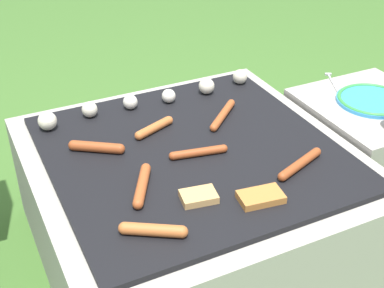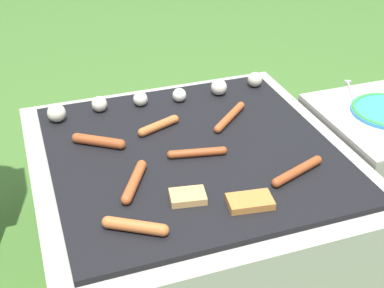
% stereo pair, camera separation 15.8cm
% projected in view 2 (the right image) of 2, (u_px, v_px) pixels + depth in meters
% --- Properties ---
extents(ground_plane, '(14.00, 14.00, 0.00)m').
position_uv_depth(ground_plane, '(192.00, 250.00, 1.81)').
color(ground_plane, '#3D6628').
extents(grill, '(0.94, 0.94, 0.41)m').
position_uv_depth(grill, '(192.00, 204.00, 1.70)').
color(grill, '#9E998E').
rests_on(grill, ground_plane).
extents(side_ledge, '(0.43, 0.46, 0.41)m').
position_uv_depth(side_ledge, '(378.00, 164.00, 1.89)').
color(side_ledge, '#9E998E').
rests_on(side_ledge, ground_plane).
extents(sausage_front_center, '(0.16, 0.15, 0.03)m').
position_uv_depth(sausage_front_center, '(230.00, 117.00, 1.74)').
color(sausage_front_center, '#A34C23').
rests_on(sausage_front_center, grill).
extents(sausage_back_left, '(0.19, 0.09, 0.03)m').
position_uv_depth(sausage_back_left, '(297.00, 171.00, 1.48)').
color(sausage_back_left, '#93421E').
rests_on(sausage_back_left, grill).
extents(sausage_mid_left, '(0.11, 0.17, 0.03)m').
position_uv_depth(sausage_mid_left, '(134.00, 182.00, 1.43)').
color(sausage_mid_left, '#A34C23').
rests_on(sausage_mid_left, grill).
extents(sausage_back_right, '(0.15, 0.11, 0.03)m').
position_uv_depth(sausage_back_right, '(98.00, 141.00, 1.61)').
color(sausage_back_right, '#93421E').
rests_on(sausage_back_right, grill).
extents(sausage_back_center, '(0.15, 0.10, 0.03)m').
position_uv_depth(sausage_back_center, '(135.00, 226.00, 1.28)').
color(sausage_back_center, '#B7602D').
rests_on(sausage_back_center, grill).
extents(sausage_front_left, '(0.18, 0.05, 0.02)m').
position_uv_depth(sausage_front_left, '(197.00, 152.00, 1.56)').
color(sausage_front_left, '#93421E').
rests_on(sausage_front_left, grill).
extents(sausage_mid_right, '(0.15, 0.07, 0.03)m').
position_uv_depth(sausage_mid_right, '(158.00, 126.00, 1.69)').
color(sausage_mid_right, '#B7602D').
rests_on(sausage_mid_right, grill).
extents(bread_slice_right, '(0.10, 0.08, 0.02)m').
position_uv_depth(bread_slice_right, '(188.00, 197.00, 1.38)').
color(bread_slice_right, tan).
rests_on(bread_slice_right, grill).
extents(bread_slice_center, '(0.12, 0.08, 0.02)m').
position_uv_depth(bread_slice_center, '(250.00, 202.00, 1.37)').
color(bread_slice_center, '#B27033').
rests_on(bread_slice_center, grill).
extents(mushroom_row, '(0.77, 0.08, 0.06)m').
position_uv_depth(mushroom_row, '(157.00, 96.00, 1.83)').
color(mushroom_row, beige).
rests_on(mushroom_row, grill).
extents(fork_utensil, '(0.10, 0.20, 0.01)m').
position_uv_depth(fork_utensil, '(351.00, 93.00, 1.91)').
color(fork_utensil, silver).
rests_on(fork_utensil, side_ledge).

